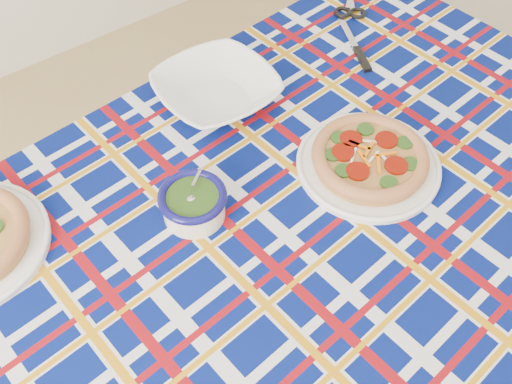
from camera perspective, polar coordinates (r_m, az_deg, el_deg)
dining_table at (r=1.29m, az=3.83°, el=-3.67°), size 1.79×1.20×0.80m
tablecloth at (r=1.27m, az=3.89°, el=-2.99°), size 1.83×1.24×0.11m
main_focaccia_plate at (r=1.29m, az=11.31°, el=3.41°), size 0.35×0.35×0.06m
pesto_bowl at (r=1.18m, az=-6.31°, el=-1.01°), size 0.16×0.16×0.09m
serving_bowl at (r=1.42m, az=-3.97°, el=10.08°), size 0.29×0.29×0.07m
table_knife at (r=1.67m, az=9.29°, el=15.31°), size 0.13×0.24×0.01m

